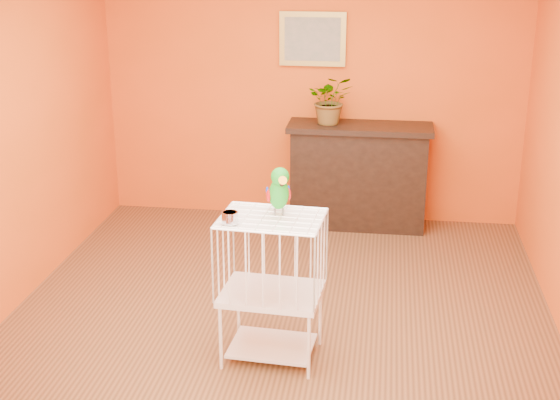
# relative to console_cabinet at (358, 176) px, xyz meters

# --- Properties ---
(ground) EXTENTS (4.50, 4.50, 0.00)m
(ground) POSITION_rel_console_cabinet_xyz_m (-0.47, -2.02, -0.50)
(ground) COLOR brown
(ground) RESTS_ON ground
(room_shell) EXTENTS (4.50, 4.50, 4.50)m
(room_shell) POSITION_rel_console_cabinet_xyz_m (-0.47, -2.02, 1.08)
(room_shell) COLOR #E75715
(room_shell) RESTS_ON ground
(console_cabinet) EXTENTS (1.34, 0.48, 1.00)m
(console_cabinet) POSITION_rel_console_cabinet_xyz_m (0.00, 0.00, 0.00)
(console_cabinet) COLOR black
(console_cabinet) RESTS_ON ground
(potted_plant) EXTENTS (0.47, 0.51, 0.35)m
(potted_plant) POSITION_rel_console_cabinet_xyz_m (-0.28, 0.00, 0.67)
(potted_plant) COLOR #26722D
(potted_plant) RESTS_ON console_cabinet
(framed_picture) EXTENTS (0.62, 0.04, 0.50)m
(framed_picture) POSITION_rel_console_cabinet_xyz_m (-0.47, 0.20, 1.25)
(framed_picture) COLOR #A3893A
(framed_picture) RESTS_ON room_shell
(birdcage) EXTENTS (0.67, 0.54, 0.99)m
(birdcage) POSITION_rel_console_cabinet_xyz_m (-0.45, -2.55, 0.01)
(birdcage) COLOR white
(birdcage) RESTS_ON ground
(feed_cup) EXTENTS (0.10, 0.10, 0.07)m
(feed_cup) POSITION_rel_console_cabinet_xyz_m (-0.69, -2.69, 0.53)
(feed_cup) COLOR silver
(feed_cup) RESTS_ON birdcage
(parrot) EXTENTS (0.18, 0.29, 0.33)m
(parrot) POSITION_rel_console_cabinet_xyz_m (-0.41, -2.50, 0.66)
(parrot) COLOR #59544C
(parrot) RESTS_ON birdcage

